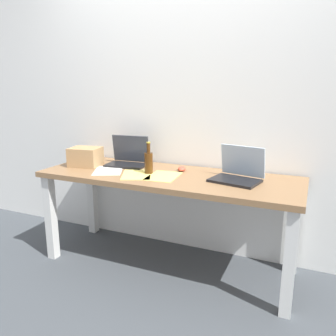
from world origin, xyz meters
The scene contains 11 objects.
ground_plane centered at (0.00, 0.00, 0.00)m, with size 8.00×8.00×0.00m, color #42474C.
back_wall centered at (0.00, 0.40, 1.30)m, with size 5.20×0.08×2.60m, color white.
desk centered at (0.00, 0.00, 0.64)m, with size 1.94×0.68×0.74m.
laptop_left centered at (-0.43, 0.15, 0.79)m, with size 0.34×0.25×0.24m.
laptop_right centered at (0.51, 0.04, 0.79)m, with size 0.37×0.31×0.24m.
beer_bottle centered at (-0.15, -0.03, 0.83)m, with size 0.06×0.06×0.24m.
computer_mouse centered at (0.05, 0.15, 0.75)m, with size 0.06×0.10×0.03m, color #D84C38.
cardboard_box centered at (-0.73, -0.02, 0.81)m, with size 0.24×0.19×0.15m, color tan.
paper_sheet_front_left centered at (-0.47, -0.08, 0.74)m, with size 0.21×0.30×0.00m, color white.
paper_yellow_folder centered at (-0.21, -0.10, 0.74)m, with size 0.21×0.30×0.00m, color #F4E06B.
paper_sheet_center centered at (-0.01, -0.06, 0.74)m, with size 0.21×0.30×0.00m, color #F4E06B.
Camera 1 is at (0.97, -2.23, 1.38)m, focal length 36.01 mm.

